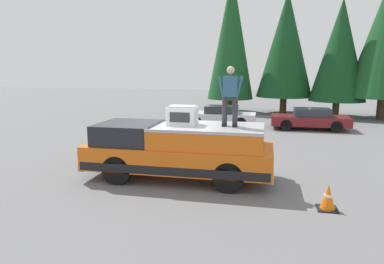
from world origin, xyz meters
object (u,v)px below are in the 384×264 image
object	(u,v)px
compressor_unit	(182,115)
parked_car_silver	(220,116)
pickup_truck	(179,150)
parked_car_maroon	(310,119)
person_on_truck_bed	(230,95)
traffic_cone	(328,198)

from	to	relation	value
compressor_unit	parked_car_silver	size ratio (longest dim) A/B	0.20
pickup_truck	compressor_unit	xyz separation A→B (m)	(0.01, -0.11, 1.05)
compressor_unit	parked_car_silver	xyz separation A→B (m)	(10.15, 0.21, -1.35)
pickup_truck	parked_car_maroon	distance (m)	11.02
pickup_truck	compressor_unit	size ratio (longest dim) A/B	6.60
pickup_truck	parked_car_maroon	size ratio (longest dim) A/B	1.35
pickup_truck	parked_car_maroon	world-z (taller)	pickup_truck
parked_car_maroon	parked_car_silver	world-z (taller)	same
person_on_truck_bed	parked_car_maroon	bearing A→B (deg)	-19.03
person_on_truck_bed	parked_car_maroon	distance (m)	10.57
compressor_unit	pickup_truck	bearing A→B (deg)	96.54
pickup_truck	compressor_unit	world-z (taller)	compressor_unit
compressor_unit	traffic_cone	bearing A→B (deg)	-111.53
parked_car_silver	traffic_cone	distance (m)	12.39
pickup_truck	person_on_truck_bed	size ratio (longest dim) A/B	3.28
pickup_truck	traffic_cone	world-z (taller)	pickup_truck
parked_car_maroon	parked_car_silver	xyz separation A→B (m)	(0.29, 4.98, 0.00)
compressor_unit	parked_car_maroon	size ratio (longest dim) A/B	0.20
person_on_truck_bed	pickup_truck	bearing A→B (deg)	92.16
pickup_truck	parked_car_silver	bearing A→B (deg)	0.56
person_on_truck_bed	parked_car_maroon	world-z (taller)	person_on_truck_bed
pickup_truck	person_on_truck_bed	distance (m)	2.25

